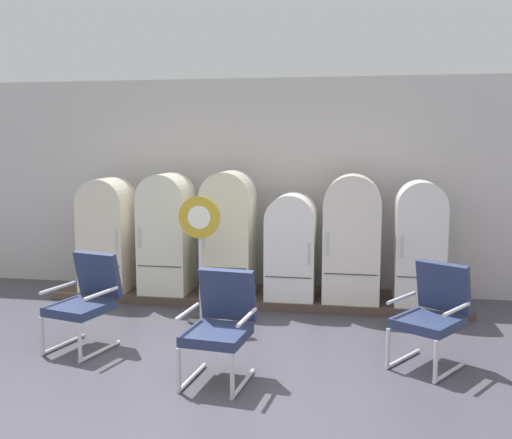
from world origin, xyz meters
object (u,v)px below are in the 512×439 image
object	(u,v)px
refrigerator_0	(107,231)
refrigerator_2	(228,230)
refrigerator_4	(352,234)
sign_stand	(200,259)
armchair_left	(86,297)
refrigerator_1	(167,229)
armchair_center	(221,322)
refrigerator_5	(419,239)
refrigerator_3	(292,243)
armchair_right	(433,311)

from	to	relation	value
refrigerator_0	refrigerator_2	bearing A→B (deg)	0.00
refrigerator_2	refrigerator_4	size ratio (longest dim) A/B	1.02
refrigerator_4	sign_stand	bearing A→B (deg)	-151.63
refrigerator_2	armchair_left	world-z (taller)	refrigerator_2
refrigerator_1	armchair_left	world-z (taller)	refrigerator_1
refrigerator_0	armchair_left	size ratio (longest dim) A/B	1.56
refrigerator_2	armchair_center	distance (m)	2.57
refrigerator_5	refrigerator_0	bearing A→B (deg)	179.97
refrigerator_1	refrigerator_2	distance (m)	0.85
sign_stand	armchair_left	bearing A→B (deg)	-133.28
armchair_left	armchair_center	world-z (taller)	same
refrigerator_1	refrigerator_2	size ratio (longest dim) A/B	0.98
refrigerator_0	refrigerator_2	size ratio (longest dim) A/B	0.93
refrigerator_5	sign_stand	distance (m)	2.73
sign_stand	refrigerator_1	bearing A→B (deg)	127.39
refrigerator_3	refrigerator_4	bearing A→B (deg)	-0.91
refrigerator_0	refrigerator_4	world-z (taller)	refrigerator_4
refrigerator_2	refrigerator_1	bearing A→B (deg)	178.60
refrigerator_0	refrigerator_1	bearing A→B (deg)	1.44
refrigerator_5	refrigerator_2	bearing A→B (deg)	179.94
refrigerator_4	armchair_right	size ratio (longest dim) A/B	1.64
refrigerator_5	refrigerator_1	bearing A→B (deg)	179.59
refrigerator_1	refrigerator_3	bearing A→B (deg)	0.22
refrigerator_2	refrigerator_4	distance (m)	1.60
armchair_center	armchair_right	bearing A→B (deg)	19.22
refrigerator_2	refrigerator_3	size ratio (longest dim) A/B	1.21
sign_stand	armchair_right	bearing A→B (deg)	-19.47
armchair_right	refrigerator_2	bearing A→B (deg)	142.81
refrigerator_3	refrigerator_5	bearing A→B (deg)	-1.06
refrigerator_4	armchair_center	size ratio (longest dim) A/B	1.64
refrigerator_3	refrigerator_2	bearing A→B (deg)	-178.12
refrigerator_0	armchair_left	world-z (taller)	refrigerator_0
refrigerator_5	armchair_left	distance (m)	4.02
refrigerator_2	refrigerator_4	bearing A→B (deg)	0.54
refrigerator_3	armchair_center	xyz separation A→B (m)	(-0.35, -2.51, -0.29)
refrigerator_3	refrigerator_0	bearing A→B (deg)	-179.38
refrigerator_1	sign_stand	xyz separation A→B (m)	(0.72, -0.94, -0.19)
refrigerator_4	refrigerator_1	bearing A→B (deg)	179.86
refrigerator_3	armchair_right	xyz separation A→B (m)	(1.56, -1.84, -0.29)
armchair_left	refrigerator_3	bearing A→B (deg)	45.62
armchair_center	sign_stand	size ratio (longest dim) A/B	0.65
armchair_center	refrigerator_2	bearing A→B (deg)	100.97
refrigerator_3	sign_stand	size ratio (longest dim) A/B	0.90
refrigerator_1	refrigerator_5	distance (m)	3.29
refrigerator_3	armchair_right	bearing A→B (deg)	-49.76
armchair_left	armchair_right	distance (m)	3.47
armchair_left	refrigerator_1	bearing A→B (deg)	83.46
refrigerator_3	armchair_center	world-z (taller)	refrigerator_3
refrigerator_3	armchair_left	bearing A→B (deg)	-134.38
refrigerator_0	refrigerator_1	distance (m)	0.84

